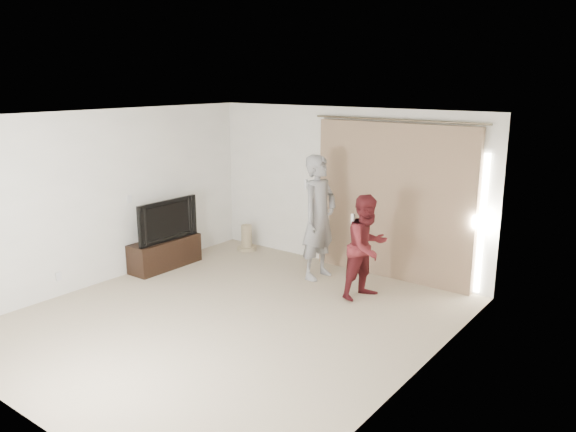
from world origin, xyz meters
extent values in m
plane|color=#BAAB8B|center=(0.00, 0.00, 0.00)|extent=(5.50, 5.50, 0.00)
cube|color=silver|center=(0.00, 2.75, 1.30)|extent=(5.00, 0.04, 2.60)
cube|color=silver|center=(-2.50, 0.00, 1.30)|extent=(0.04, 5.50, 2.60)
cube|color=silver|center=(-2.48, 0.40, 1.20)|extent=(0.02, 0.08, 0.12)
cube|color=silver|center=(-2.48, -0.90, 0.30)|extent=(0.02, 0.08, 0.12)
cube|color=white|center=(0.00, 0.00, 2.60)|extent=(5.00, 5.50, 0.01)
cube|color=#917459|center=(0.90, 2.68, 1.20)|extent=(2.60, 0.10, 2.40)
cylinder|color=brown|center=(0.90, 2.68, 2.44)|extent=(2.80, 0.03, 0.03)
cube|color=white|center=(2.26, 2.72, 1.05)|extent=(0.08, 0.04, 2.00)
cube|color=black|center=(-2.27, 0.87, 0.24)|extent=(0.43, 1.24, 0.48)
imported|color=black|center=(-2.27, 0.87, 0.81)|extent=(0.17, 1.17, 0.67)
cylinder|color=tan|center=(-1.83, 2.40, 0.03)|extent=(0.35, 0.35, 0.06)
cylinder|color=tan|center=(-1.83, 2.40, 0.26)|extent=(0.19, 0.19, 0.40)
imported|color=gray|center=(0.01, 2.00, 0.96)|extent=(0.49, 0.72, 1.92)
cube|color=silver|center=(-0.17, 1.90, 1.48)|extent=(0.04, 0.04, 0.14)
cube|color=silver|center=(-0.17, 2.12, 1.35)|extent=(0.05, 0.05, 0.09)
imported|color=#5B191E|center=(1.02, 1.71, 0.74)|extent=(0.73, 0.85, 1.49)
cube|color=silver|center=(0.84, 1.61, 1.14)|extent=(0.04, 0.04, 0.14)
cube|color=silver|center=(0.84, 1.83, 1.04)|extent=(0.05, 0.05, 0.09)
camera|label=1|loc=(4.66, -4.94, 3.04)|focal=35.00mm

